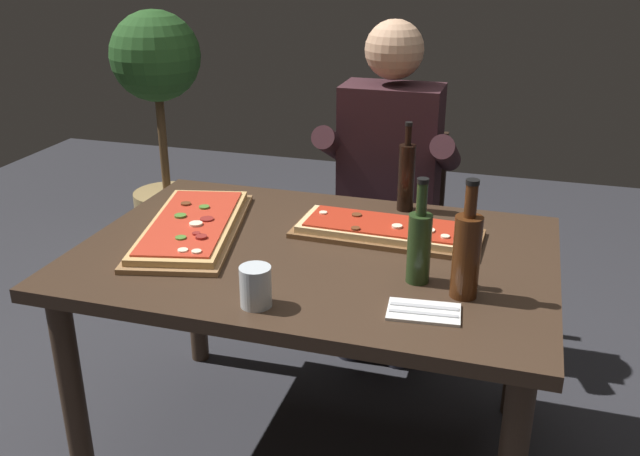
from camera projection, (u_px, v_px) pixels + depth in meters
name	position (u px, v px, depth m)	size (l,w,h in m)	color
ground_plane	(316.00, 449.00, 2.38)	(6.40, 6.40, 0.00)	#2D2D33
dining_table	(315.00, 278.00, 2.13)	(1.40, 0.96, 0.74)	#3D2B1E
pizza_rectangular_front	(387.00, 230.00, 2.18)	(0.59, 0.25, 0.05)	brown
pizza_rectangular_left	(192.00, 227.00, 2.21)	(0.42, 0.68, 0.05)	olive
wine_bottle_dark	(419.00, 244.00, 1.86)	(0.06, 0.06, 0.29)	#233819
oil_bottle_amber	(467.00, 253.00, 1.78)	(0.07, 0.07, 0.32)	#47230F
vinegar_bottle_green	(406.00, 176.00, 2.36)	(0.06, 0.06, 0.31)	black
tumbler_near_camera	(256.00, 286.00, 1.76)	(0.08, 0.08, 0.11)	silver
napkin_cutlery_set	(424.00, 312.00, 1.74)	(0.19, 0.13, 0.01)	white
diner_chair	(391.00, 226.00, 2.93)	(0.44, 0.44, 0.87)	black
seated_diner	(387.00, 177.00, 2.73)	(0.53, 0.41, 1.33)	#23232D
potted_plant_corner	(160.00, 109.00, 3.67)	(0.46, 0.46, 1.28)	tan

